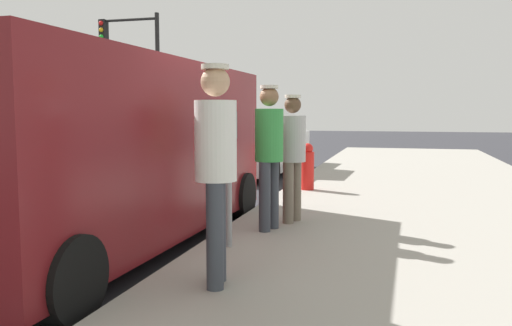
{
  "coord_description": "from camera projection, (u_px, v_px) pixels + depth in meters",
  "views": [
    {
      "loc": [
        3.07,
        -5.66,
        1.57
      ],
      "look_at": [
        1.65,
        -0.5,
        1.05
      ],
      "focal_mm": 36.58,
      "sensor_mm": 36.0,
      "label": 1
    }
  ],
  "objects": [
    {
      "name": "ground_plane",
      "position": [
        137.0,
        241.0,
        6.39
      ],
      "size": [
        80.0,
        80.0,
        0.0
      ],
      "primitive_type": "plane",
      "color": "#2D2D33"
    },
    {
      "name": "sidewalk_slab",
      "position": [
        439.0,
        256.0,
        5.46
      ],
      "size": [
        5.0,
        32.0,
        0.15
      ],
      "primitive_type": "cube",
      "color": "#9E998E",
      "rests_on": "ground"
    },
    {
      "name": "parking_meter_near",
      "position": [
        228.0,
        150.0,
        5.44
      ],
      "size": [
        0.14,
        0.18,
        1.52
      ],
      "color": "gray",
      "rests_on": "sidewalk_slab"
    },
    {
      "name": "pedestrian_in_green",
      "position": [
        269.0,
        147.0,
        6.24
      ],
      "size": [
        0.34,
        0.35,
        1.74
      ],
      "color": "#383D47",
      "rests_on": "sidewalk_slab"
    },
    {
      "name": "pedestrian_in_white",
      "position": [
        216.0,
        159.0,
        4.21
      ],
      "size": [
        0.34,
        0.35,
        1.8
      ],
      "color": "#383D47",
      "rests_on": "sidewalk_slab"
    },
    {
      "name": "pedestrian_in_gray",
      "position": [
        292.0,
        150.0,
        6.71
      ],
      "size": [
        0.34,
        0.35,
        1.64
      ],
      "color": "#726656",
      "rests_on": "sidewalk_slab"
    },
    {
      "name": "parked_van",
      "position": [
        110.0,
        149.0,
        6.01
      ],
      "size": [
        2.22,
        5.24,
        2.15
      ],
      "color": "maroon",
      "rests_on": "ground"
    },
    {
      "name": "parked_sedan_ahead",
      "position": [
        257.0,
        145.0,
        13.3
      ],
      "size": [
        2.07,
        4.46,
        1.65
      ],
      "color": "white",
      "rests_on": "ground"
    },
    {
      "name": "traffic_light_corner",
      "position": [
        137.0,
        60.0,
        19.34
      ],
      "size": [
        2.48,
        0.42,
        5.2
      ],
      "color": "black",
      "rests_on": "ground"
    },
    {
      "name": "fire_hydrant",
      "position": [
        308.0,
        167.0,
        9.61
      ],
      "size": [
        0.24,
        0.24,
        0.86
      ],
      "color": "red",
      "rests_on": "sidewalk_slab"
    }
  ]
}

